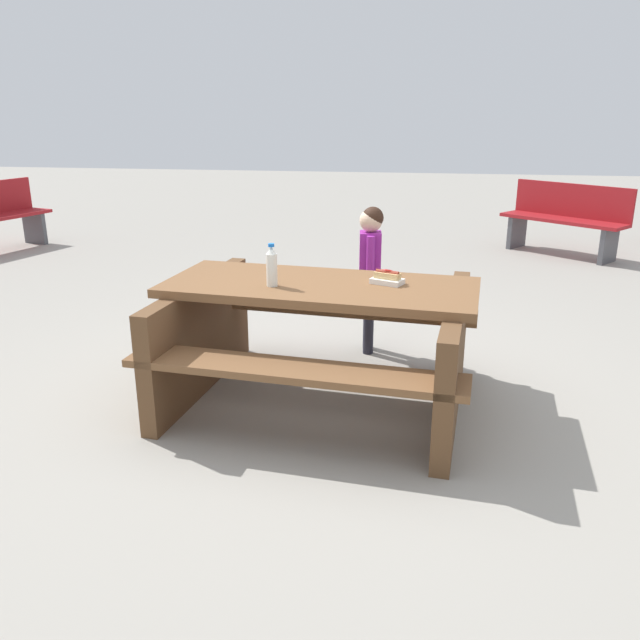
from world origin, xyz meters
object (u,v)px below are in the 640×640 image
hotdog_tray (387,278)px  child_in_coat (370,261)px  picnic_table (320,333)px  soda_bottle (272,267)px  park_bench_near (565,218)px

hotdog_tray → child_in_coat: bearing=101.1°
picnic_table → soda_bottle: 0.50m
picnic_table → child_in_coat: child_in_coat is taller
child_in_coat → soda_bottle: bearing=-115.1°
child_in_coat → park_bench_near: (2.07, 3.71, -0.23)m
soda_bottle → park_bench_near: size_ratio=0.17×
hotdog_tray → child_in_coat: 0.89m
picnic_table → hotdog_tray: 0.51m
hotdog_tray → picnic_table: bearing=-172.5°
soda_bottle → hotdog_tray: size_ratio=1.18×
picnic_table → soda_bottle: soda_bottle is taller
picnic_table → soda_bottle: (-0.26, -0.10, 0.42)m
picnic_table → park_bench_near: size_ratio=1.36×
picnic_table → park_bench_near: (2.29, 4.63, 0.00)m
park_bench_near → soda_bottle: bearing=-118.3°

